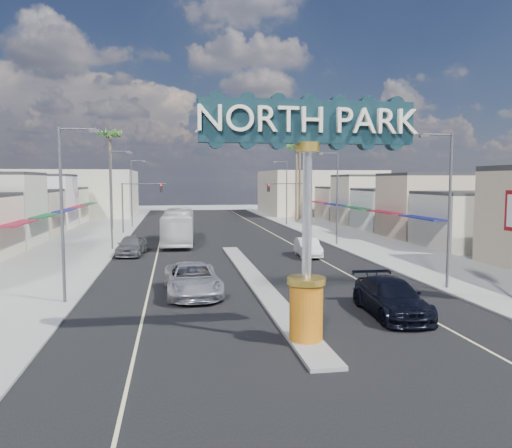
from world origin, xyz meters
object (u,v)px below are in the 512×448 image
object	(u,v)px
streetlight_r_near	(447,202)
streetlight_r_mid	(336,193)
gateway_sign	(307,191)
palm_right_mid	(297,151)
traffic_signal_right	(290,197)
streetlight_l_mid	(113,194)
suv_left	(192,280)
car_parked_left	(131,245)
palm_left_far	(110,139)
streetlight_r_far	(285,189)
suv_right	(391,297)
streetlight_l_near	(65,205)
palm_right_far	(300,142)
car_parked_right	(308,247)
streetlight_l_far	(133,190)
traffic_signal_left	(138,198)
city_bus	(179,227)

from	to	relation	value
streetlight_r_near	streetlight_r_mid	world-z (taller)	same
gateway_sign	palm_right_mid	size ratio (longest dim) A/B	0.76
gateway_sign	streetlight_r_near	distance (m)	13.19
traffic_signal_right	streetlight_l_mid	size ratio (longest dim) A/B	0.67
traffic_signal_right	palm_right_mid	xyz separation A→B (m)	(3.82, 12.01, 6.33)
suv_left	car_parked_left	xyz separation A→B (m)	(-4.54, 15.50, -0.01)
suv_left	palm_right_mid	bearing A→B (deg)	66.30
palm_right_mid	streetlight_r_mid	bearing A→B (deg)	-95.64
streetlight_r_mid	palm_left_far	bearing A→B (deg)	139.52
streetlight_r_far	car_parked_left	bearing A→B (deg)	-126.69
palm_right_mid	suv_left	bearing A→B (deg)	-110.74
suv_right	streetlight_r_mid	bearing A→B (deg)	80.12
gateway_sign	streetlight_r_far	distance (m)	51.10
streetlight_l_near	palm_right_far	world-z (taller)	palm_right_far
gateway_sign	car_parked_left	xyz separation A→B (m)	(-8.60, 24.48, -5.06)
streetlight_r_mid	car_parked_left	world-z (taller)	streetlight_r_mid
car_parked_right	suv_right	bearing A→B (deg)	-88.54
streetlight_l_mid	streetlight_r_near	size ratio (longest dim) A/B	1.00
streetlight_l_mid	streetlight_l_far	size ratio (longest dim) A/B	1.00
traffic_signal_left	city_bus	xyz separation A→B (m)	(4.59, -10.22, -2.57)
streetlight_r_mid	streetlight_l_far	bearing A→B (deg)	133.48
suv_right	car_parked_right	distance (m)	18.08
streetlight_r_far	palm_right_far	bearing A→B (deg)	65.45
traffic_signal_right	streetlight_r_far	xyz separation A→B (m)	(1.25, 8.01, 0.79)
streetlight_l_far	suv_left	xyz separation A→B (m)	(6.38, -41.04, -4.19)
gateway_sign	suv_left	size ratio (longest dim) A/B	1.45
traffic_signal_right	palm_right_mid	size ratio (longest dim) A/B	0.50
traffic_signal_left	streetlight_l_mid	distance (m)	14.07
streetlight_r_far	palm_left_far	size ratio (longest dim) A/B	0.69
streetlight_l_near	palm_right_mid	xyz separation A→B (m)	(23.43, 46.00, 5.54)
traffic_signal_left	car_parked_left	xyz separation A→B (m)	(0.59, -17.53, -3.41)
palm_right_mid	car_parked_left	xyz separation A→B (m)	(-21.60, -29.54, -9.74)
palm_right_far	suv_left	distance (m)	55.69
streetlight_r_far	streetlight_l_mid	bearing A→B (deg)	-133.48
streetlight_l_near	streetlight_r_near	xyz separation A→B (m)	(20.87, 0.00, 0.00)
suv_left	car_parked_right	world-z (taller)	suv_left
streetlight_r_near	traffic_signal_right	bearing A→B (deg)	92.10
traffic_signal_left	streetlight_r_near	size ratio (longest dim) A/B	0.67
streetlight_l_near	gateway_sign	bearing A→B (deg)	-37.55
traffic_signal_right	car_parked_right	bearing A→B (deg)	-99.05
city_bus	suv_left	bearing A→B (deg)	-86.18
gateway_sign	traffic_signal_right	world-z (taller)	gateway_sign
streetlight_r_mid	palm_right_far	bearing A→B (deg)	81.88
streetlight_r_near	suv_right	distance (m)	8.29
streetlight_l_far	suv_right	xyz separation A→B (m)	(15.46, -46.66, -4.22)
traffic_signal_left	palm_left_far	bearing A→B (deg)	122.43
car_parked_right	traffic_signal_left	bearing A→B (deg)	130.46
traffic_signal_right	streetlight_l_near	size ratio (longest dim) A/B	0.67
streetlight_r_mid	palm_right_mid	size ratio (longest dim) A/B	0.74
car_parked_left	city_bus	world-z (taller)	city_bus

